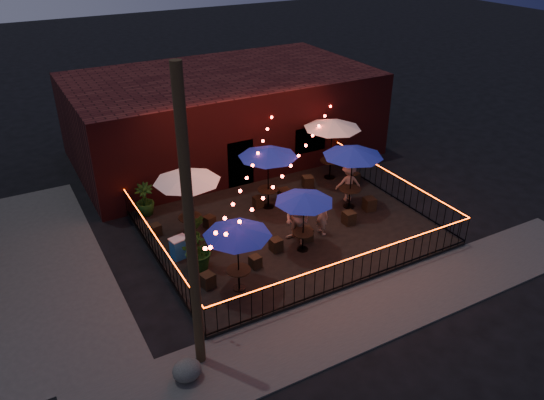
{
  "coord_description": "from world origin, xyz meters",
  "views": [
    {
      "loc": [
        -8.79,
        -12.66,
        10.5
      ],
      "look_at": [
        -0.27,
        2.76,
        1.02
      ],
      "focal_mm": 35.0,
      "sensor_mm": 36.0,
      "label": 1
    }
  ],
  "objects": [
    {
      "name": "brick_building",
      "position": [
        1.0,
        9.99,
        2.0
      ],
      "size": [
        14.0,
        8.0,
        4.0
      ],
      "color": "#370F0F",
      "rests_on": "ground"
    },
    {
      "name": "festoon_lights",
      "position": [
        -1.01,
        1.7,
        2.52
      ],
      "size": [
        10.02,
        8.72,
        1.32
      ],
      "color": "#FF2B20",
      "rests_on": "ground"
    },
    {
      "name": "bistro_chair_11",
      "position": [
        4.38,
        3.81,
        0.4
      ],
      "size": [
        0.5,
        0.5,
        0.5
      ],
      "primitive_type": "cube",
      "rotation": [
        0.0,
        0.0,
        3.35
      ],
      "color": "black",
      "rests_on": "patio"
    },
    {
      "name": "bistro_chair_4",
      "position": [
        -1.16,
        0.86,
        0.38
      ],
      "size": [
        0.41,
        0.41,
        0.45
      ],
      "primitive_type": "cube",
      "rotation": [
        0.0,
        0.0,
        0.06
      ],
      "color": "black",
      "rests_on": "patio"
    },
    {
      "name": "bistro_chair_8",
      "position": [
        2.15,
        1.11,
        0.4
      ],
      "size": [
        0.43,
        0.43,
        0.5
      ],
      "primitive_type": "cube",
      "rotation": [
        0.0,
        0.0,
        -0.04
      ],
      "color": "black",
      "rests_on": "patio"
    },
    {
      "name": "cafe_table_2",
      "position": [
        -0.33,
        0.45,
        2.19
      ],
      "size": [
        2.42,
        2.42,
        2.23
      ],
      "rotation": [
        0.0,
        0.0,
        -0.22
      ],
      "color": "black",
      "rests_on": "patio"
    },
    {
      "name": "bistro_chair_2",
      "position": [
        -4.51,
        3.89,
        0.36
      ],
      "size": [
        0.41,
        0.41,
        0.42
      ],
      "primitive_type": "cube",
      "rotation": [
        0.0,
        0.0,
        0.17
      ],
      "color": "black",
      "rests_on": "patio"
    },
    {
      "name": "bistro_chair_10",
      "position": [
        2.42,
        4.45,
        0.41
      ],
      "size": [
        0.53,
        0.53,
        0.51
      ],
      "primitive_type": "cube",
      "rotation": [
        0.0,
        0.0,
        -0.25
      ],
      "color": "black",
      "rests_on": "patio"
    },
    {
      "name": "boulder",
      "position": [
        -5.95,
        -3.05,
        0.32
      ],
      "size": [
        0.98,
        0.9,
        0.65
      ],
      "primitive_type": "ellipsoid",
      "rotation": [
        0.0,
        0.0,
        0.27
      ],
      "color": "#43443F",
      "rests_on": "ground"
    },
    {
      "name": "cafe_table_3",
      "position": [
        0.1,
        3.75,
        2.5
      ],
      "size": [
        2.75,
        2.75,
        2.57
      ],
      "rotation": [
        0.0,
        0.0,
        0.2
      ],
      "color": "black",
      "rests_on": "patio"
    },
    {
      "name": "patron_a",
      "position": [
        0.87,
        1.05,
        0.93
      ],
      "size": [
        0.38,
        0.58,
        1.56
      ],
      "primitive_type": "imported",
      "rotation": [
        0.0,
        0.0,
        1.59
      ],
      "color": "tan",
      "rests_on": "patio"
    },
    {
      "name": "bistro_chair_3",
      "position": [
        -2.57,
        3.46,
        0.37
      ],
      "size": [
        0.46,
        0.46,
        0.44
      ],
      "primitive_type": "cube",
      "rotation": [
        0.0,
        0.0,
        3.44
      ],
      "color": "black",
      "rests_on": "patio"
    },
    {
      "name": "sidewalk",
      "position": [
        0.0,
        -3.25,
        0.03
      ],
      "size": [
        18.0,
        2.5,
        0.05
      ],
      "primitive_type": "cube",
      "color": "#403E3B",
      "rests_on": "ground"
    },
    {
      "name": "bistro_chair_5",
      "position": [
        0.12,
        0.92,
        0.39
      ],
      "size": [
        0.46,
        0.46,
        0.48
      ],
      "primitive_type": "cube",
      "rotation": [
        0.0,
        0.0,
        2.98
      ],
      "color": "black",
      "rests_on": "patio"
    },
    {
      "name": "bistro_chair_0",
      "position": [
        -4.06,
        0.11,
        0.38
      ],
      "size": [
        0.48,
        0.48,
        0.47
      ],
      "primitive_type": "cube",
      "rotation": [
        0.0,
        0.0,
        0.24
      ],
      "color": "black",
      "rests_on": "patio"
    },
    {
      "name": "cooler",
      "position": [
        -4.26,
        2.07,
        0.54
      ],
      "size": [
        0.66,
        0.53,
        0.77
      ],
      "rotation": [
        0.0,
        0.0,
        0.21
      ],
      "color": "blue",
      "rests_on": "patio"
    },
    {
      "name": "potted_shrub_c",
      "position": [
        -4.38,
        5.54,
        0.8
      ],
      "size": [
        0.94,
        0.94,
        1.3
      ],
      "primitive_type": "imported",
      "rotation": [
        0.0,
        0.0,
        -0.38
      ],
      "color": "#0F3911",
      "rests_on": "patio"
    },
    {
      "name": "fence_front",
      "position": [
        0.0,
        -2.0,
        0.66
      ],
      "size": [
        10.0,
        0.04,
        1.04
      ],
      "color": "black",
      "rests_on": "patio"
    },
    {
      "name": "bistro_chair_7",
      "position": [
        0.94,
        3.92,
        0.41
      ],
      "size": [
        0.48,
        0.48,
        0.51
      ],
      "primitive_type": "cube",
      "rotation": [
        0.0,
        0.0,
        3.03
      ],
      "color": "black",
      "rests_on": "patio"
    },
    {
      "name": "bistro_chair_1",
      "position": [
        -2.25,
        0.32,
        0.35
      ],
      "size": [
        0.39,
        0.39,
        0.41
      ],
      "primitive_type": "cube",
      "rotation": [
        0.0,
        0.0,
        3.28
      ],
      "color": "black",
      "rests_on": "patio"
    },
    {
      "name": "bistro_chair_6",
      "position": [
        -0.25,
        3.95,
        0.37
      ],
      "size": [
        0.38,
        0.38,
        0.44
      ],
      "primitive_type": "cube",
      "rotation": [
        0.0,
        0.0,
        -0.04
      ],
      "color": "black",
      "rests_on": "patio"
    },
    {
      "name": "potted_shrub_a",
      "position": [
        -3.87,
        1.19,
        0.85
      ],
      "size": [
        1.32,
        1.16,
        1.4
      ],
      "primitive_type": "imported",
      "rotation": [
        0.0,
        0.0,
        -0.05
      ],
      "color": "#153C12",
      "rests_on": "patio"
    },
    {
      "name": "ground",
      "position": [
        0.0,
        0.0,
        0.0
      ],
      "size": [
        110.0,
        110.0,
        0.0
      ],
      "primitive_type": "plane",
      "color": "black",
      "rests_on": "ground"
    },
    {
      "name": "cafe_table_0",
      "position": [
        -3.23,
        -0.47,
        2.26
      ],
      "size": [
        2.56,
        2.56,
        2.31
      ],
      "rotation": [
        0.0,
        0.0,
        0.26
      ],
      "color": "black",
      "rests_on": "patio"
    },
    {
      "name": "cafe_table_4",
      "position": [
        2.96,
        2.19,
        2.52
      ],
      "size": [
        2.4,
        2.4,
        2.59
      ],
      "rotation": [
        0.0,
        0.0,
        -0.02
      ],
      "color": "black",
      "rests_on": "patio"
    },
    {
      "name": "patron_c",
      "position": [
        3.23,
        2.69,
        0.94
      ],
      "size": [
        1.16,
        0.9,
        1.58
      ],
      "primitive_type": "imported",
      "rotation": [
        0.0,
        0.0,
        2.8
      ],
      "color": "#DBA590",
      "rests_on": "patio"
    },
    {
      "name": "cafe_table_1",
      "position": [
        -3.41,
        3.17,
        2.53
      ],
      "size": [
        2.81,
        2.81,
        2.61
      ],
      "rotation": [
        0.0,
        0.0,
        -0.21
      ],
      "color": "black",
      "rests_on": "patio"
    },
    {
      "name": "bistro_chair_9",
      "position": [
        3.51,
        1.6,
        0.41
      ],
      "size": [
        0.49,
        0.49,
        0.52
      ],
      "primitive_type": "cube",
      "rotation": [
        0.0,
        0.0,
        3.01
      ],
      "color": "black",
      "rests_on": "patio"
    },
    {
      "name": "patio",
      "position": [
        0.0,
        2.0,
        0.07
      ],
      "size": [
        10.0,
        8.0,
        0.15
      ],
      "primitive_type": "cube",
      "color": "black",
      "rests_on": "ground"
    },
    {
      "name": "fence_left",
      "position": [
        -5.0,
        2.0,
        0.66
      ],
      "size": [
        0.04,
        8.0,
        1.04
      ],
      "rotation": [
        0.0,
        0.0,
        1.57
      ],
      "color": "black",
      "rests_on": "patio"
    },
    {
      "name": "fence_right",
      "position": [
        5.0,
        2.0,
        0.66
      ],
      "size": [
        0.04,
        8.0,
        1.04
      ],
      "rotation": [
        0.0,
        0.0,
        1.57
      ],
      "color": "black",
      "rests_on": "patio"
    },
    {
      "name": "patron_b",
      "position": [
        -0.25,
        0.95,
        1.12
      ],
      "size": [
        1.02,
        1.14,
        1.94
      ],
      "primitive_type": "imported",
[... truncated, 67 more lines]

